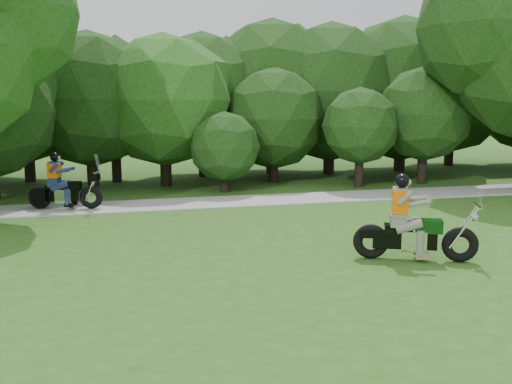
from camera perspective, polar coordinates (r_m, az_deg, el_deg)
name	(u,v)px	position (r m, az deg, el deg)	size (l,w,h in m)	color
ground	(369,260)	(13.21, 11.24, -6.67)	(100.00, 100.00, 0.00)	#285518
walkway	(271,200)	(20.52, 1.51, -0.80)	(60.00, 2.20, 0.06)	gray
tree_line	(240,97)	(26.82, -1.64, 9.45)	(39.34, 11.68, 7.88)	black
chopper_motorcycle	(409,229)	(13.22, 15.09, -3.56)	(2.65, 1.51, 1.97)	black
touring_motorcycle	(60,188)	(19.64, -18.98, 0.35)	(2.41, 1.15, 1.86)	black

